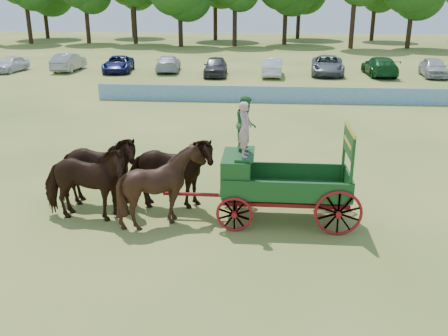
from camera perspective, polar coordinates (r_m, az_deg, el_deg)
ground at (r=15.95m, az=14.82°, el=-6.11°), size 160.00×160.00×0.00m
horse_lead_left at (r=15.74m, az=-15.65°, el=-1.69°), size 2.96×1.45×2.45m
horse_lead_right at (r=16.71m, az=-14.39°, el=-0.35°), size 2.92×1.37×2.45m
horse_wheel_left at (r=15.08m, az=-7.06°, el=-2.01°), size 2.56×2.37×2.45m
horse_wheel_right at (r=16.09m, az=-6.28°, el=-0.61°), size 2.99×1.54×2.45m
farm_dray at (r=15.16m, az=4.26°, el=0.09°), size 6.00×2.00×3.80m
sponsor_banner at (r=32.84m, az=8.12°, el=8.27°), size 26.00×0.08×1.05m
parked_cars at (r=44.68m, az=3.67°, el=11.62°), size 44.18×7.27×1.64m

